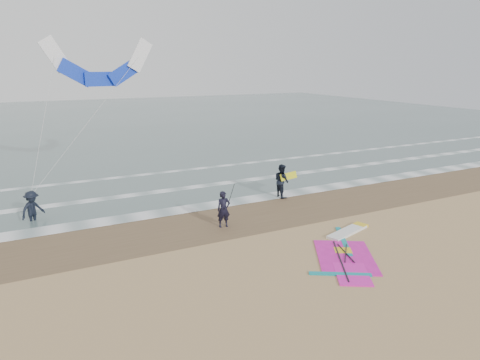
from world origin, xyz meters
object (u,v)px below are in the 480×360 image
windsurf_rig (347,249)px  person_wading (32,203)px  surf_kite (100,67)px  person_standing (224,209)px  person_walking (282,181)px

windsurf_rig → person_wading: size_ratio=2.80×
person_wading → surf_kite: surf_kite is taller
person_standing → person_walking: bearing=36.6°
windsurf_rig → surf_kite: (-7.12, 13.58, 7.23)m
person_wading → person_walking: bearing=-44.1°
person_standing → surf_kite: surf_kite is taller
person_walking → surf_kite: size_ratio=0.25×
windsurf_rig → person_standing: bearing=126.6°
windsurf_rig → person_walking: bearing=79.0°
person_standing → person_wading: (-8.00, 4.81, 0.08)m
person_standing → person_wading: size_ratio=0.92×
person_walking → surf_kite: 12.26m
surf_kite → windsurf_rig: bearing=-62.3°
person_walking → surf_kite: surf_kite is taller
person_standing → surf_kite: bearing=119.2°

